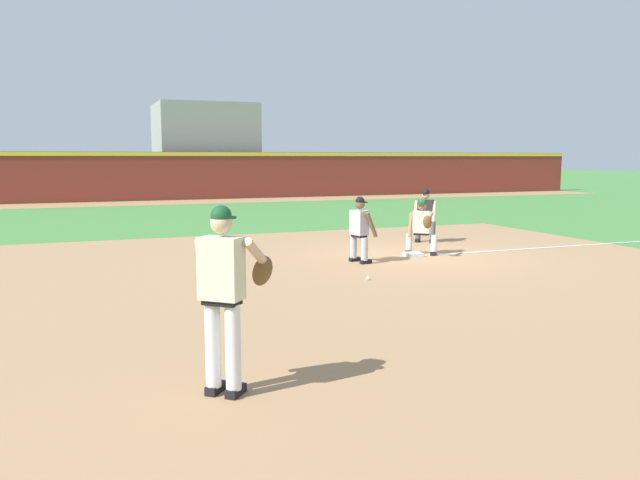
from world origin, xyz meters
name	(u,v)px	position (x,y,z in m)	size (l,w,h in m)	color
ground_plane	(413,256)	(0.00, 0.00, 0.00)	(160.00, 160.00, 0.00)	#47843D
infield_dirt_patch	(358,297)	(-3.01, -3.44, 0.00)	(18.00, 18.00, 0.01)	#A87F56
warning_track_strip	(225,201)	(0.00, 20.00, 0.00)	(48.00, 3.20, 0.01)	#A87F56
first_base_bag	(413,255)	(0.00, 0.00, 0.04)	(0.38, 0.38, 0.09)	white
baseball	(368,278)	(-2.22, -2.19, 0.04)	(0.07, 0.07, 0.07)	white
pitcher	(225,289)	(-5.98, -6.87, 1.06)	(0.85, 0.54, 1.86)	black
first_baseman	(422,224)	(0.30, 0.14, 0.73)	(0.71, 1.09, 1.34)	black
baserunner	(360,227)	(-1.54, -0.34, 0.79)	(0.53, 0.65, 1.46)	black
umpire	(426,213)	(1.52, 2.04, 0.79)	(0.68, 0.66, 1.46)	black
outfield_wall	(217,174)	(0.00, 22.00, 1.39)	(48.00, 0.54, 2.60)	maroon
stadium_seating_block	(205,150)	(0.00, 25.32, 2.75)	(5.70, 5.05, 5.45)	gray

